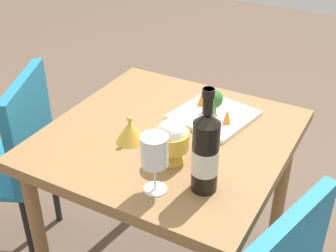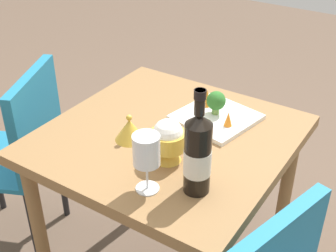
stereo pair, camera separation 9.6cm
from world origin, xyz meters
name	(u,v)px [view 1 (the left image)]	position (x,y,z in m)	size (l,w,h in m)	color
dining_table	(168,159)	(0.00, 0.00, 0.65)	(0.79, 0.79, 0.76)	olive
chair_near_window	(16,150)	(0.65, 0.10, 0.53)	(0.53, 0.53, 0.85)	teal
wine_bottle	(205,152)	(-0.23, 0.20, 0.88)	(0.08, 0.08, 0.32)	black
wine_glass	(154,152)	(-0.11, 0.28, 0.88)	(0.08, 0.08, 0.18)	white
rice_bowl	(172,140)	(-0.08, 0.13, 0.83)	(0.11, 0.11, 0.14)	gold
rice_bowl_lid	(130,131)	(0.09, 0.10, 0.79)	(0.10, 0.10, 0.09)	gold
serving_plate	(214,116)	(-0.09, -0.17, 0.76)	(0.29, 0.29, 0.02)	white
broccoli_floret	(213,100)	(-0.08, -0.18, 0.82)	(0.07, 0.07, 0.09)	#729E4C
carrot_garnish_left	(227,117)	(-0.16, -0.13, 0.80)	(0.03, 0.03, 0.05)	orange
carrot_garnish_right	(203,96)	(-0.03, -0.22, 0.80)	(0.04, 0.04, 0.06)	orange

